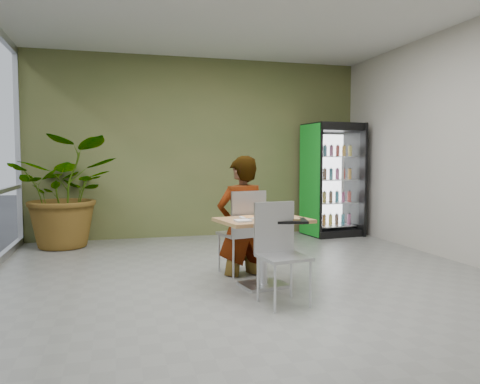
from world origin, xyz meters
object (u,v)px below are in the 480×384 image
at_px(potted_plant, 67,192).
at_px(beverage_fridge, 333,180).
at_px(soda_cup, 286,211).
at_px(dining_table, 263,238).
at_px(seated_woman, 241,228).
at_px(chair_near, 279,244).
at_px(cafeteria_tray, 284,221).
at_px(chair_far, 245,226).

bearing_deg(potted_plant, beverage_fridge, -0.26).
bearing_deg(soda_cup, beverage_fridge, 55.75).
distance_m(dining_table, seated_woman, 0.61).
xyz_separation_m(chair_near, soda_cup, (0.28, 0.55, 0.26)).
relative_size(chair_near, seated_woman, 0.56).
xyz_separation_m(chair_near, cafeteria_tray, (0.14, 0.24, 0.19)).
relative_size(seated_woman, soda_cup, 10.89).
bearing_deg(dining_table, seated_woman, 97.88).
bearing_deg(seated_woman, beverage_fridge, -147.53).
bearing_deg(chair_near, dining_table, 80.46).
bearing_deg(dining_table, chair_far, 96.20).
xyz_separation_m(dining_table, cafeteria_tray, (0.12, -0.32, 0.23)).
xyz_separation_m(chair_near, potted_plant, (-2.26, 3.58, 0.31)).
bearing_deg(cafeteria_tray, chair_far, 101.45).
xyz_separation_m(cafeteria_tray, potted_plant, (-2.39, 3.35, 0.11)).
distance_m(seated_woman, soda_cup, 0.73).
bearing_deg(chair_far, potted_plant, -61.02).
xyz_separation_m(chair_far, potted_plant, (-2.22, 2.48, 0.28)).
height_order(chair_far, cafeteria_tray, chair_far).
bearing_deg(seated_woman, chair_near, 80.33).
bearing_deg(chair_near, seated_woman, 85.65).
bearing_deg(potted_plant, soda_cup, -50.04).
bearing_deg(chair_far, beverage_fridge, -146.60).
height_order(cafeteria_tray, beverage_fridge, beverage_fridge).
relative_size(chair_far, chair_near, 1.05).
distance_m(chair_near, soda_cup, 0.67).
height_order(chair_near, beverage_fridge, beverage_fridge).
xyz_separation_m(dining_table, beverage_fridge, (2.30, 3.01, 0.48)).
distance_m(dining_table, beverage_fridge, 3.82).
xyz_separation_m(dining_table, seated_woman, (-0.08, 0.60, 0.03)).
xyz_separation_m(chair_near, beverage_fridge, (2.32, 3.56, 0.45)).
xyz_separation_m(cafeteria_tray, beverage_fridge, (2.19, 3.32, 0.26)).
bearing_deg(soda_cup, chair_far, 120.28).
relative_size(chair_far, seated_woman, 0.59).
bearing_deg(chair_far, seated_woman, -79.27).
xyz_separation_m(dining_table, chair_near, (-0.02, -0.55, 0.03)).
height_order(seated_woman, potted_plant, potted_plant).
xyz_separation_m(dining_table, potted_plant, (-2.28, 3.03, 0.34)).
bearing_deg(beverage_fridge, potted_plant, 173.10).
distance_m(soda_cup, cafeteria_tray, 0.35).
bearing_deg(dining_table, soda_cup, 0.58).
bearing_deg(chair_far, chair_near, 79.25).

